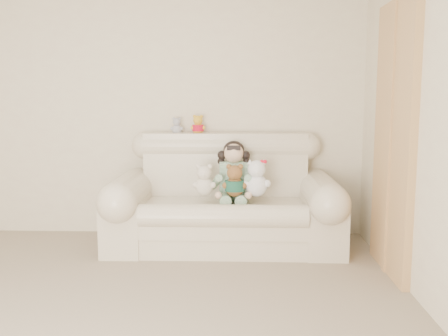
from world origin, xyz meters
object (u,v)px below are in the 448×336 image
(seated_child, at_px, (234,171))
(white_cat, at_px, (257,174))
(cream_teddy, at_px, (204,177))
(brown_teddy, at_px, (235,177))
(sofa, at_px, (224,192))

(seated_child, distance_m, white_cat, 0.27)
(seated_child, height_order, white_cat, seated_child)
(white_cat, relative_size, cream_teddy, 1.17)
(seated_child, xyz_separation_m, brown_teddy, (0.01, -0.20, -0.03))
(sofa, height_order, brown_teddy, sofa)
(brown_teddy, relative_size, cream_teddy, 1.02)
(sofa, height_order, seated_child, sofa)
(sofa, bearing_deg, white_cat, -18.36)
(cream_teddy, bearing_deg, sofa, 17.63)
(sofa, relative_size, seated_child, 3.73)
(cream_teddy, bearing_deg, seated_child, 23.72)
(seated_child, relative_size, cream_teddy, 1.69)
(seated_child, bearing_deg, white_cat, -43.56)
(sofa, xyz_separation_m, seated_child, (0.08, 0.08, 0.19))
(brown_teddy, distance_m, cream_teddy, 0.27)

